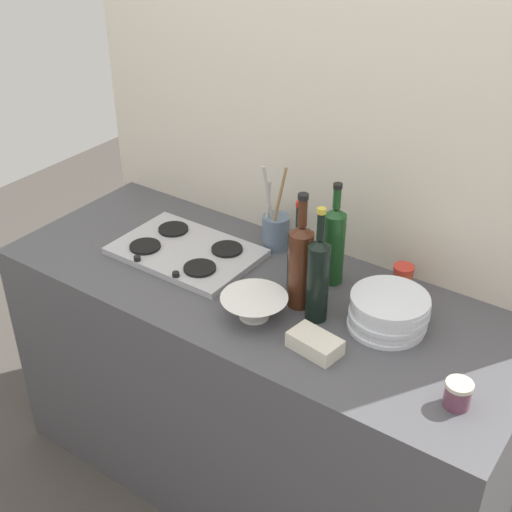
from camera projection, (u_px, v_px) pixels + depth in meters
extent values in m
plane|color=#47423D|center=(256.00, 474.00, 2.76)|extent=(6.00, 6.00, 0.00)
cube|color=#4C4C51|center=(256.00, 389.00, 2.53)|extent=(1.80, 0.70, 0.90)
cube|color=beige|center=(319.00, 171.00, 2.41)|extent=(1.90, 0.06, 2.35)
cube|color=#B2B2B7|center=(186.00, 252.00, 2.46)|extent=(0.50, 0.34, 0.02)
cylinder|color=black|center=(145.00, 246.00, 2.46)|extent=(0.11, 0.11, 0.01)
cylinder|color=black|center=(200.00, 268.00, 2.34)|extent=(0.11, 0.11, 0.01)
cylinder|color=black|center=(173.00, 229.00, 2.56)|extent=(0.11, 0.11, 0.01)
cylinder|color=black|center=(227.00, 249.00, 2.44)|extent=(0.11, 0.11, 0.01)
cylinder|color=black|center=(137.00, 258.00, 2.38)|extent=(0.02, 0.02, 0.02)
cylinder|color=black|center=(176.00, 274.00, 2.30)|extent=(0.02, 0.02, 0.02)
cylinder|color=white|center=(386.00, 325.00, 2.10)|extent=(0.24, 0.24, 0.01)
cylinder|color=white|center=(388.00, 320.00, 2.10)|extent=(0.24, 0.24, 0.01)
cylinder|color=white|center=(388.00, 317.00, 2.09)|extent=(0.24, 0.24, 0.01)
cylinder|color=white|center=(388.00, 314.00, 2.08)|extent=(0.24, 0.24, 0.01)
cylinder|color=white|center=(390.00, 310.00, 2.08)|extent=(0.24, 0.24, 0.01)
cylinder|color=white|center=(390.00, 306.00, 2.07)|extent=(0.24, 0.24, 0.01)
cylinder|color=white|center=(391.00, 302.00, 2.06)|extent=(0.24, 0.24, 0.01)
cylinder|color=white|center=(390.00, 299.00, 2.05)|extent=(0.24, 0.24, 0.01)
cylinder|color=#19471E|center=(334.00, 249.00, 2.26)|extent=(0.07, 0.07, 0.25)
cone|color=#19471E|center=(336.00, 211.00, 2.19)|extent=(0.07, 0.07, 0.02)
cylinder|color=#19471E|center=(337.00, 198.00, 2.16)|extent=(0.03, 0.03, 0.07)
cylinder|color=black|center=(338.00, 186.00, 2.14)|extent=(0.03, 0.03, 0.02)
cylinder|color=#472314|center=(300.00, 270.00, 2.14)|extent=(0.08, 0.08, 0.26)
cone|color=#472314|center=(301.00, 230.00, 2.06)|extent=(0.08, 0.08, 0.03)
cylinder|color=#472314|center=(302.00, 213.00, 2.03)|extent=(0.03, 0.03, 0.09)
cylinder|color=black|center=(303.00, 197.00, 2.01)|extent=(0.03, 0.03, 0.02)
cylinder|color=black|center=(318.00, 283.00, 2.08)|extent=(0.07, 0.07, 0.26)
cone|color=black|center=(320.00, 243.00, 2.01)|extent=(0.07, 0.07, 0.02)
cylinder|color=black|center=(321.00, 226.00, 1.98)|extent=(0.02, 0.02, 0.09)
cylinder|color=gold|center=(322.00, 211.00, 1.95)|extent=(0.03, 0.03, 0.02)
cylinder|color=black|center=(297.00, 261.00, 2.23)|extent=(0.07, 0.07, 0.21)
cone|color=black|center=(299.00, 230.00, 2.17)|extent=(0.07, 0.07, 0.02)
cylinder|color=black|center=(299.00, 217.00, 2.14)|extent=(0.02, 0.02, 0.07)
cylinder|color=#B21E1E|center=(300.00, 204.00, 2.12)|extent=(0.02, 0.02, 0.02)
cylinder|color=white|center=(254.00, 315.00, 2.15)|extent=(0.09, 0.09, 0.01)
cone|color=white|center=(254.00, 305.00, 2.13)|extent=(0.21, 0.21, 0.06)
cube|color=silver|center=(315.00, 344.00, 2.00)|extent=(0.16, 0.11, 0.05)
cylinder|color=slate|center=(276.00, 232.00, 2.48)|extent=(0.10, 0.10, 0.12)
cylinder|color=#B7B7B2|center=(269.00, 202.00, 2.41)|extent=(0.04, 0.05, 0.27)
cylinder|color=#B7B7B2|center=(268.00, 209.00, 2.43)|extent=(0.01, 0.04, 0.21)
cylinder|color=#997247|center=(278.00, 204.00, 2.39)|extent=(0.05, 0.04, 0.28)
cylinder|color=#66384C|center=(457.00, 396.00, 1.80)|extent=(0.07, 0.07, 0.06)
cylinder|color=beige|center=(460.00, 385.00, 1.78)|extent=(0.07, 0.07, 0.01)
cylinder|color=#C64C2D|center=(402.00, 281.00, 2.24)|extent=(0.06, 0.06, 0.09)
cylinder|color=red|center=(404.00, 268.00, 2.22)|extent=(0.07, 0.07, 0.01)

